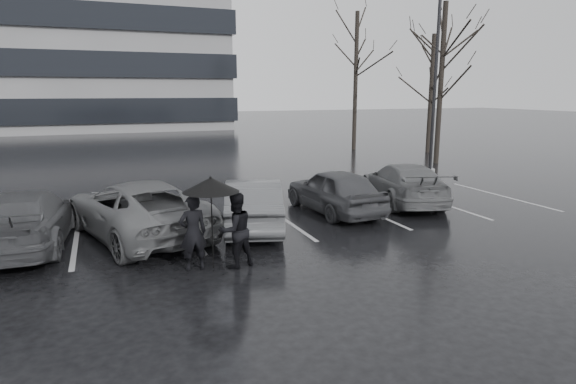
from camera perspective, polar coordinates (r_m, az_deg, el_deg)
The scene contains 14 objects.
ground at distance 11.80m, azimuth 0.82°, elevation -6.24°, with size 160.00×160.00×0.00m, color black.
car_main at distance 14.81m, azimuth 5.53°, elevation 0.19°, with size 1.62×4.04×1.38m, color black.
car_west_a at distance 13.07m, azimuth -4.16°, elevation -1.40°, with size 1.44×4.12×1.36m, color #303033.
car_west_b at distance 12.88m, azimuth -17.42°, elevation -1.90°, with size 2.40×5.21×1.45m, color #434345.
car_west_c at distance 13.05m, azimuth -28.71°, elevation -2.83°, with size 1.92×4.72×1.37m, color black.
car_east at distance 16.49m, azimuth 13.52°, elevation 1.03°, with size 1.87×4.59×1.33m, color #434345.
pedestrian_left at distance 10.15m, azimuth -11.19°, elevation -4.77°, with size 0.58×0.38×1.60m, color black.
pedestrian_right at distance 10.20m, azimuth -6.24°, elevation -4.51°, with size 0.78×0.61×1.61m, color black.
umbrella at distance 9.91m, azimuth -9.14°, elevation 0.84°, with size 1.16×1.16×1.97m.
lamp_post at distance 22.82m, azimuth 17.00°, elevation 11.63°, with size 0.45×0.45×8.27m.
stall_stripes at distance 13.83m, azimuth -6.17°, elevation -3.58°, with size 19.72×5.00×0.00m.
tree_east at distance 26.06m, azimuth 17.65°, elevation 12.02°, with size 0.26×0.26×8.00m, color black.
tree_ne at distance 30.75m, azimuth 16.57°, elevation 11.03°, with size 0.26×0.26×7.00m, color black.
tree_north at distance 31.35m, azimuth 8.01°, elevation 12.77°, with size 0.26×0.26×8.50m, color black.
Camera 1 is at (-4.22, -10.40, 3.65)m, focal length 30.00 mm.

